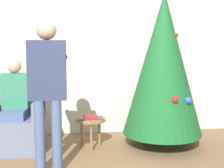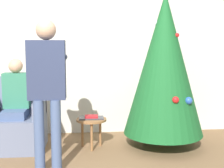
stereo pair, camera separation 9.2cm
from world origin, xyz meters
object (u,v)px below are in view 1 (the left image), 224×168
person_seated (14,100)px  armchair (16,124)px  christmas_tree (163,64)px  person_standing (47,81)px  side_stool (91,123)px

person_seated → armchair: bearing=90.0°
christmas_tree → person_seated: 2.17m
person_seated → person_standing: 1.04m
christmas_tree → person_seated: bearing=178.0°
person_seated → person_standing: person_standing is taller
armchair → person_standing: bearing=-57.5°
christmas_tree → person_standing: size_ratio=1.26×
side_stool → christmas_tree: bearing=-1.4°
person_standing → christmas_tree: bearing=25.5°
armchair → person_seated: 0.35m
armchair → side_stool: (1.06, -0.08, 0.01)m
person_standing → side_stool: size_ratio=4.08×
christmas_tree → armchair: (-2.11, 0.10, -0.85)m
armchair → person_standing: person_standing is taller
person_seated → side_stool: size_ratio=2.97×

